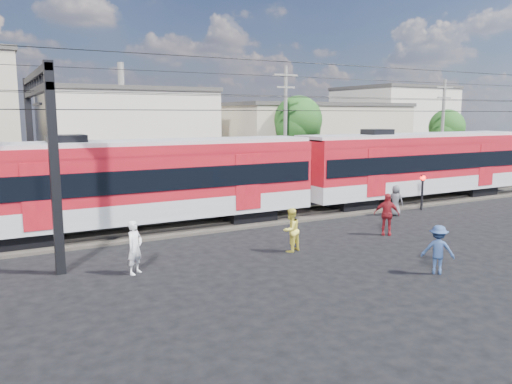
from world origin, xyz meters
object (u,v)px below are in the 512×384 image
at_px(pedestrian_c, 438,250).
at_px(crossing_signal, 422,186).
at_px(commuter_train, 149,180).
at_px(car_silver, 475,170).
at_px(pedestrian_a, 135,247).

distance_m(pedestrian_c, crossing_signal, 11.73).
height_order(commuter_train, car_silver, commuter_train).
relative_size(commuter_train, crossing_signal, 25.18).
xyz_separation_m(pedestrian_c, crossing_signal, (8.18, 8.39, 0.56)).
relative_size(pedestrian_c, crossing_signal, 0.83).
relative_size(pedestrian_a, pedestrian_c, 1.09).
height_order(pedestrian_a, pedestrian_c, pedestrian_a).
height_order(commuter_train, crossing_signal, commuter_train).
bearing_deg(pedestrian_a, pedestrian_c, -66.85).
xyz_separation_m(pedestrian_a, car_silver, (31.93, 11.69, -0.23)).
bearing_deg(commuter_train, pedestrian_c, -57.66).
bearing_deg(crossing_signal, commuter_train, 171.69).
distance_m(pedestrian_a, car_silver, 34.00).
height_order(pedestrian_a, crossing_signal, crossing_signal).
distance_m(pedestrian_c, car_silver, 28.33).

